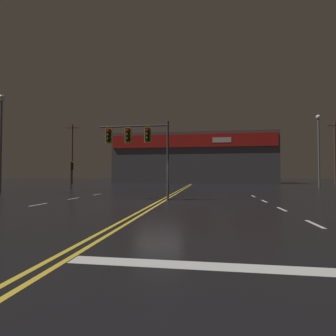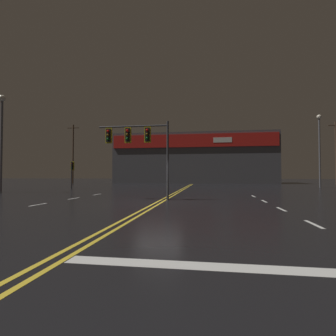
# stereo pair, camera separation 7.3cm
# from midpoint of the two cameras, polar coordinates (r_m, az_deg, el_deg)

# --- Properties ---
(ground_plane) EXTENTS (200.00, 200.00, 0.00)m
(ground_plane) POSITION_cam_midpoint_polar(r_m,az_deg,el_deg) (14.40, -2.24, -7.59)
(ground_plane) COLOR black
(road_markings) EXTENTS (17.54, 60.00, 0.01)m
(road_markings) POSITION_cam_midpoint_polar(r_m,az_deg,el_deg) (12.08, 2.07, -8.73)
(road_markings) COLOR gold
(road_markings) RESTS_ON ground
(traffic_signal_median) EXTENTS (4.47, 0.36, 4.81)m
(traffic_signal_median) POSITION_cam_midpoint_polar(r_m,az_deg,el_deg) (16.47, -6.99, 6.22)
(traffic_signal_median) COLOR #38383D
(traffic_signal_median) RESTS_ON ground
(traffic_signal_corner_northwest) EXTENTS (0.42, 0.36, 3.05)m
(traffic_signal_corner_northwest) POSITION_cam_midpoint_polar(r_m,az_deg,el_deg) (31.07, -20.33, -0.16)
(traffic_signal_corner_northwest) COLOR #38383D
(traffic_signal_corner_northwest) RESTS_ON ground
(streetlight_near_left) EXTENTS (0.56, 0.56, 8.53)m
(streetlight_near_left) POSITION_cam_midpoint_polar(r_m,az_deg,el_deg) (27.25, -32.65, 7.14)
(streetlight_near_left) COLOR #59595E
(streetlight_near_left) RESTS_ON ground
(streetlight_near_right) EXTENTS (0.56, 0.56, 8.98)m
(streetlight_near_right) POSITION_cam_midpoint_polar(r_m,az_deg,el_deg) (37.30, 29.90, 5.19)
(streetlight_near_right) COLOR #59595E
(streetlight_near_right) RESTS_ON ground
(building_backdrop) EXTENTS (29.95, 10.23, 9.31)m
(building_backdrop) POSITION_cam_midpoint_polar(r_m,az_deg,el_deg) (51.79, 5.51, 1.93)
(building_backdrop) COLOR #4C4C51
(building_backdrop) RESTS_ON ground
(utility_pole_row) EXTENTS (46.06, 0.26, 10.68)m
(utility_pole_row) POSITION_cam_midpoint_polar(r_m,az_deg,el_deg) (44.35, 4.58, 3.39)
(utility_pole_row) COLOR #4C3828
(utility_pole_row) RESTS_ON ground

